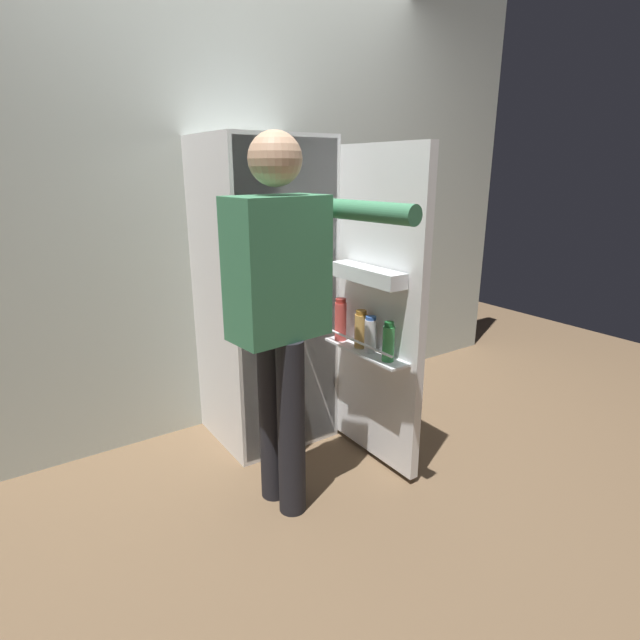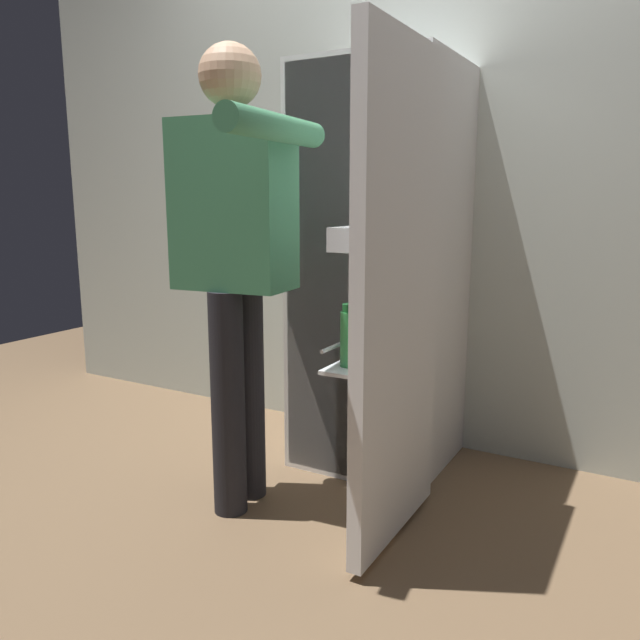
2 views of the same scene
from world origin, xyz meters
TOP-DOWN VIEW (x-y plane):
  - ground_plane at (0.00, 0.00)m, footprint 6.86×6.86m
  - kitchen_wall at (0.00, 0.87)m, footprint 4.40×0.10m
  - refrigerator at (0.03, 0.48)m, footprint 0.65×1.16m
  - person at (-0.26, -0.10)m, footprint 0.56×0.68m

SIDE VIEW (x-z plane):
  - ground_plane at x=0.00m, z-range 0.00..0.00m
  - refrigerator at x=0.03m, z-range 0.00..1.64m
  - person at x=-0.26m, z-range 0.16..1.77m
  - kitchen_wall at x=0.00m, z-range 0.00..2.67m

